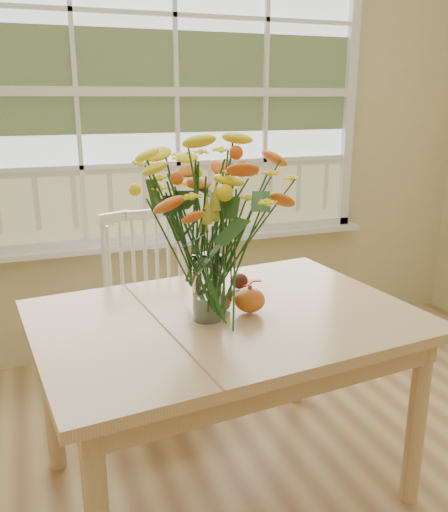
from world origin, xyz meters
name	(u,v)px	position (x,y,z in m)	size (l,w,h in m)	color
wall_back	(176,128)	(0.00, 2.25, 1.35)	(4.00, 0.02, 2.70)	beige
window	(177,95)	(0.00, 2.21, 1.53)	(2.42, 0.12, 1.74)	silver
dining_table	(226,336)	(-0.19, 0.90, 0.65)	(1.48, 1.13, 0.74)	tan
windsor_chair	(152,302)	(-0.31, 1.63, 0.54)	(0.48, 0.46, 0.97)	white
flower_vase	(206,223)	(-0.27, 0.88, 1.10)	(0.50, 0.50, 0.60)	white
pumpkin	(250,301)	(-0.10, 0.88, 0.79)	(0.12, 0.12, 0.09)	#C14A16
turkey_figurine	(222,303)	(-0.20, 0.91, 0.78)	(0.10, 0.09, 0.10)	#CCB78C
dark_gourd	(239,282)	(-0.04, 1.14, 0.77)	(0.13, 0.07, 0.07)	#38160F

